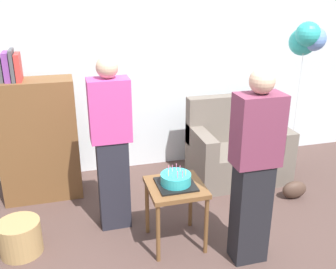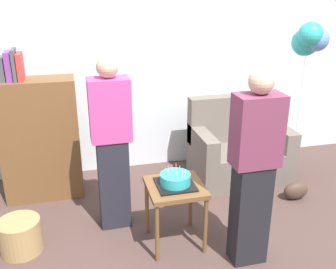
{
  "view_description": "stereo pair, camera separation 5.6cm",
  "coord_description": "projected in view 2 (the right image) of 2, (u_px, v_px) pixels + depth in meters",
  "views": [
    {
      "loc": [
        -1.0,
        -2.45,
        2.18
      ],
      "look_at": [
        -0.17,
        0.59,
        0.95
      ],
      "focal_mm": 41.31,
      "sensor_mm": 36.0,
      "label": 1
    },
    {
      "loc": [
        -0.95,
        -2.47,
        2.18
      ],
      "look_at": [
        -0.17,
        0.59,
        0.95
      ],
      "focal_mm": 41.31,
      "sensor_mm": 36.0,
      "label": 2
    }
  ],
  "objects": [
    {
      "name": "wicker_basket",
      "position": [
        20.0,
        236.0,
        3.34
      ],
      "size": [
        0.36,
        0.36,
        0.3
      ],
      "primitive_type": "cylinder",
      "color": "#A88451",
      "rests_on": "ground_plane"
    },
    {
      "name": "ground_plane",
      "position": [
        205.0,
        263.0,
        3.24
      ],
      "size": [
        8.0,
        8.0,
        0.0
      ],
      "primitive_type": "plane",
      "color": "#4C3833"
    },
    {
      "name": "wall_back",
      "position": [
        151.0,
        59.0,
        4.6
      ],
      "size": [
        6.0,
        0.1,
        2.7
      ],
      "primitive_type": "cube",
      "color": "silver",
      "rests_on": "ground_plane"
    },
    {
      "name": "birthday_cake",
      "position": [
        175.0,
        180.0,
        3.28
      ],
      "size": [
        0.32,
        0.32,
        0.17
      ],
      "color": "black",
      "rests_on": "side_table"
    },
    {
      "name": "side_table",
      "position": [
        175.0,
        194.0,
        3.33
      ],
      "size": [
        0.48,
        0.48,
        0.58
      ],
      "color": "brown",
      "rests_on": "ground_plane"
    },
    {
      "name": "person_blowing_candles",
      "position": [
        112.0,
        144.0,
        3.48
      ],
      "size": [
        0.36,
        0.22,
        1.63
      ],
      "rotation": [
        0.0,
        0.0,
        0.04
      ],
      "color": "#23232D",
      "rests_on": "ground_plane"
    },
    {
      "name": "balloon_bunch",
      "position": [
        310.0,
        39.0,
        4.21
      ],
      "size": [
        0.36,
        0.41,
        1.81
      ],
      "color": "silver",
      "rests_on": "ground_plane"
    },
    {
      "name": "bookshelf",
      "position": [
        40.0,
        138.0,
        4.06
      ],
      "size": [
        0.8,
        0.36,
        1.6
      ],
      "color": "brown",
      "rests_on": "ground_plane"
    },
    {
      "name": "person_holding_cake",
      "position": [
        253.0,
        170.0,
        3.0
      ],
      "size": [
        0.36,
        0.22,
        1.63
      ],
      "rotation": [
        0.0,
        0.0,
        2.74
      ],
      "color": "black",
      "rests_on": "ground_plane"
    },
    {
      "name": "couch",
      "position": [
        238.0,
        151.0,
        4.58
      ],
      "size": [
        1.1,
        0.7,
        0.96
      ],
      "color": "#6B6056",
      "rests_on": "ground_plane"
    },
    {
      "name": "handbag",
      "position": [
        296.0,
        191.0,
        4.17
      ],
      "size": [
        0.28,
        0.14,
        0.2
      ],
      "primitive_type": "ellipsoid",
      "color": "#473328",
      "rests_on": "ground_plane"
    }
  ]
}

